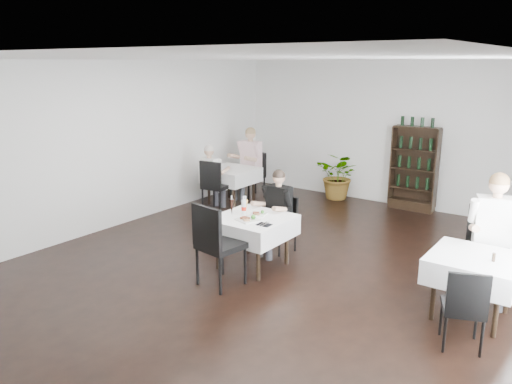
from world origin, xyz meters
TOP-DOWN VIEW (x-y plane):
  - room_shell at (0.00, 0.00)m, footprint 9.00×9.00m
  - wine_shelf at (0.60, 4.31)m, footprint 0.90×0.28m
  - main_table at (-0.30, 0.00)m, footprint 1.03×1.03m
  - left_table at (-2.70, 2.50)m, footprint 0.98×0.98m
  - right_table at (2.70, 0.30)m, footprint 0.98×0.98m
  - potted_tree at (-1.00, 4.20)m, footprint 0.98×0.85m
  - main_chair_far at (-0.30, 0.84)m, footprint 0.49×0.49m
  - main_chair_near at (-0.29, -0.85)m, footprint 0.60×0.60m
  - left_chair_far at (-2.64, 3.30)m, footprint 0.61×0.62m
  - left_chair_near at (-2.59, 1.82)m, footprint 0.55×0.55m
  - right_chair_far at (2.67, 1.03)m, footprint 0.56×0.57m
  - right_chair_near at (2.81, -0.51)m, footprint 0.54×0.54m
  - diner_main at (-0.31, 0.62)m, footprint 0.54×0.55m
  - diner_left_far at (-2.65, 3.04)m, footprint 0.63×0.64m
  - diner_left_near at (-2.73, 1.90)m, footprint 0.52×0.53m
  - diner_right_far at (2.77, 0.93)m, footprint 0.70×0.75m
  - plate_far at (-0.29, 0.14)m, footprint 0.28×0.28m
  - plate_near at (-0.25, -0.17)m, footprint 0.34×0.34m
  - pilsner_dark at (-0.61, -0.09)m, footprint 0.07×0.07m
  - pilsner_lager at (-0.48, 0.07)m, footprint 0.06×0.06m
  - coke_bottle at (-0.46, 0.01)m, footprint 0.07×0.07m
  - napkin_cutlery at (0.05, -0.20)m, footprint 0.20×0.22m
  - pepper_mill at (2.90, 0.25)m, footprint 0.05×0.05m

SIDE VIEW (x-z plane):
  - main_chair_far at x=-0.30m, z-range 0.06..0.95m
  - right_chair_near at x=2.81m, z-range 0.06..0.98m
  - potted_tree at x=-1.00m, z-range 0.00..1.05m
  - left_chair_far at x=-2.64m, z-range 0.07..1.08m
  - left_chair_near at x=-2.59m, z-range 0.08..1.14m
  - left_table at x=-2.70m, z-range 0.24..1.01m
  - right_table at x=2.70m, z-range 0.24..1.01m
  - main_table at x=-0.30m, z-range 0.24..1.01m
  - main_chair_near at x=-0.29m, z-range 0.08..1.24m
  - right_chair_far at x=2.67m, z-range 0.08..1.24m
  - napkin_cutlery at x=0.05m, z-range 0.77..0.79m
  - plate_far at x=-0.29m, z-range 0.75..0.82m
  - diner_main at x=-0.31m, z-range 0.11..1.47m
  - plate_near at x=-0.25m, z-range 0.75..0.83m
  - diner_left_near at x=-2.73m, z-range 0.11..1.47m
  - pepper_mill at x=2.90m, z-range 0.77..0.87m
  - wine_shelf at x=0.60m, z-range -0.03..1.72m
  - pilsner_lager at x=-0.48m, z-range 0.75..1.02m
  - coke_bottle at x=-0.46m, z-range 0.74..1.03m
  - pilsner_dark at x=-0.61m, z-range 0.74..1.04m
  - diner_left_far at x=-2.65m, z-range 0.13..1.71m
  - diner_right_far at x=2.77m, z-range 0.13..1.78m
  - room_shell at x=0.00m, z-range -3.00..6.00m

